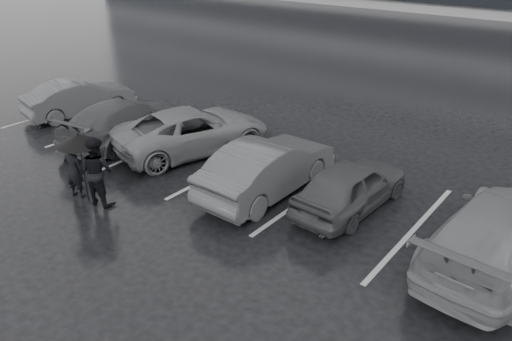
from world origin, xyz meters
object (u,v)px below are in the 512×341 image
Objects in this scene: car_west_b at (193,130)px; car_west_c at (123,120)px; car_west_a at (268,167)px; car_main at (351,185)px; car_east at (500,233)px; pedestrian_left at (74,170)px; pedestrian_right at (97,171)px; car_west_d at (80,98)px.

car_west_c is at bearing 35.15° from car_west_b.
car_west_b is (-3.49, 0.80, -0.04)m from car_west_a.
car_main is 3.49m from car_east.
pedestrian_left is at bearing 35.53° from car_main.
car_east is at bearing -167.35° from pedestrian_right.
car_west_d is at bearing 3.13° from car_east.
car_west_a reaches higher than car_west_c.
car_west_d is at bearing 18.93° from car_west_b.
car_east is (3.48, -0.20, 0.11)m from car_main.
car_west_a reaches higher than car_main.
car_west_b reaches higher than car_west_d.
car_west_d is (-5.73, -0.14, -0.02)m from car_west_b.
car_east is (11.51, 0.33, 0.05)m from car_west_c.
car_west_a is at bearing -143.24° from pedestrian_right.
car_east is 3.38× the size of pedestrian_left.
pedestrian_right is (6.24, -3.74, 0.23)m from car_west_d.
car_west_c is at bearing -55.80° from pedestrian_right.
pedestrian_right is at bearing 160.81° from car_west_d.
car_main is 8.05m from car_west_c.
car_west_b is at bearing 1.55° from car_east.
car_west_a is 4.95m from pedestrian_left.
car_east is at bearing -165.17° from car_west_b.
car_west_b is at bearing -110.86° from pedestrian_left.
pedestrian_right is at bearing 124.40° from car_west_c.
pedestrian_right is at bearing 174.18° from pedestrian_left.
pedestrian_right is at bearing 46.13° from car_west_a.
car_west_a is 0.93× the size of car_west_c.
pedestrian_left is at bearing 103.99° from car_west_b.
car_west_a is 4.28m from pedestrian_right.
car_main is 11.34m from car_west_d.
car_main is at bearing -168.79° from car_west_d.
pedestrian_right is (0.52, -3.87, 0.21)m from car_west_b.
car_main is 0.92× the size of car_west_d.
car_west_d is at bearing -52.70° from pedestrian_left.
car_west_c is 0.93× the size of car_east.
car_west_a reaches higher than car_west_b.
car_east is 2.84× the size of pedestrian_right.
car_west_a is at bearing 170.72° from car_west_c.
car_west_d is at bearing -19.80° from car_west_c.
car_main is at bearing -153.67° from pedestrian_right.
pedestrian_right reaches higher than car_east.
pedestrian_left reaches higher than car_main.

